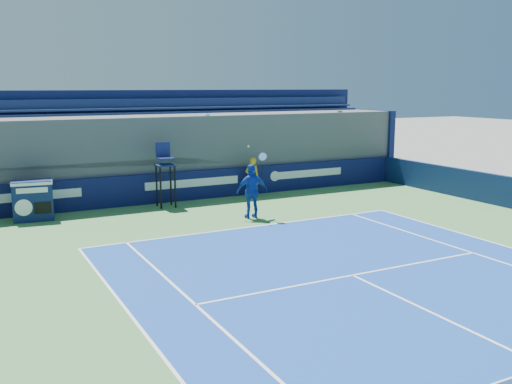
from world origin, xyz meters
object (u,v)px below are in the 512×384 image
match_clock (33,199)px  tennis_player (252,191)px  ball_person (252,177)px  umpire_chair (165,168)px

match_clock → tennis_player: size_ratio=0.54×
match_clock → ball_person: bearing=2.1°
ball_person → tennis_player: size_ratio=0.64×
match_clock → umpire_chair: size_ratio=0.56×
ball_person → tennis_player: tennis_player is taller
ball_person → match_clock: ball_person is taller
ball_person → tennis_player: bearing=68.7°
match_clock → tennis_player: 7.53m
umpire_chair → match_clock: bearing=-179.5°
ball_person → match_clock: bearing=8.1°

